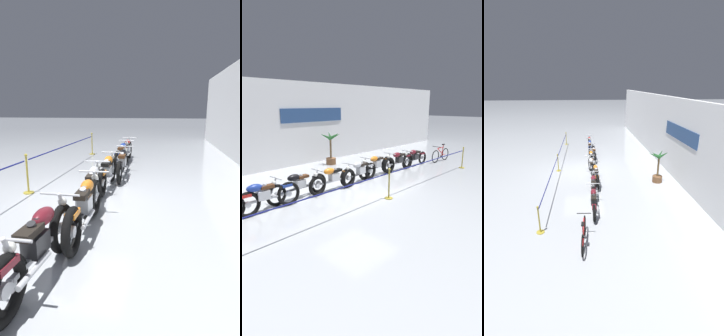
{
  "view_description": "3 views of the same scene",
  "coord_description": "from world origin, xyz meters",
  "views": [
    {
      "loc": [
        6.19,
        2.04,
        2.16
      ],
      "look_at": [
        0.29,
        1.04,
        0.82
      ],
      "focal_mm": 28.0,
      "sensor_mm": 36.0,
      "label": 1
    },
    {
      "loc": [
        -6.59,
        -6.48,
        3.09
      ],
      "look_at": [
        0.46,
        0.14,
        0.72
      ],
      "focal_mm": 28.0,
      "sensor_mm": 36.0,
      "label": 2
    },
    {
      "loc": [
        12.74,
        0.25,
        4.91
      ],
      "look_at": [
        1.08,
        1.19,
        0.47
      ],
      "focal_mm": 24.0,
      "sensor_mm": 36.0,
      "label": 3
    }
  ],
  "objects": [
    {
      "name": "motorcycle_silver_4",
      "position": [
        0.72,
        0.5,
        0.46
      ],
      "size": [
        2.12,
        0.62,
        0.93
      ],
      "color": "black",
      "rests_on": "ground"
    },
    {
      "name": "back_wall",
      "position": [
        0.01,
        5.12,
        2.1
      ],
      "size": [
        28.0,
        0.29,
        4.2
      ],
      "color": "white",
      "rests_on": "ground"
    },
    {
      "name": "motorcycle_maroon_6",
      "position": [
        3.39,
        0.52,
        0.47
      ],
      "size": [
        2.22,
        0.62,
        0.96
      ],
      "color": "black",
      "rests_on": "ground"
    },
    {
      "name": "motorcycle_black_2",
      "position": [
        -1.99,
        0.74,
        0.47
      ],
      "size": [
        2.38,
        0.62,
        0.93
      ],
      "color": "black",
      "rests_on": "ground"
    },
    {
      "name": "stanchion_mid_right",
      "position": [
        6.02,
        -1.44,
        0.36
      ],
      "size": [
        0.28,
        0.28,
        1.05
      ],
      "color": "gold",
      "rests_on": "ground"
    },
    {
      "name": "motorcycle_orange_5",
      "position": [
        1.97,
        0.7,
        0.47
      ],
      "size": [
        2.35,
        0.62,
        0.96
      ],
      "color": "black",
      "rests_on": "ground"
    },
    {
      "name": "motorcycle_maroon_7",
      "position": [
        4.72,
        0.48,
        0.46
      ],
      "size": [
        2.15,
        0.62,
        0.91
      ],
      "color": "black",
      "rests_on": "ground"
    },
    {
      "name": "stanchion_far_left",
      "position": [
        -1.53,
        -1.44,
        0.75
      ],
      "size": [
        12.18,
        0.28,
        1.05
      ],
      "color": "gold",
      "rests_on": "ground"
    },
    {
      "name": "ground_plane",
      "position": [
        0.0,
        0.0,
        0.0
      ],
      "size": [
        120.0,
        120.0,
        0.0
      ],
      "primitive_type": "plane",
      "color": "#B2B7BC"
    },
    {
      "name": "stanchion_mid_left",
      "position": [
        0.09,
        -1.44,
        0.36
      ],
      "size": [
        0.28,
        0.28,
        1.05
      ],
      "color": "gold",
      "rests_on": "ground"
    },
    {
      "name": "motorcycle_blue_1",
      "position": [
        -3.39,
        0.5,
        0.48
      ],
      "size": [
        2.47,
        0.62,
        0.96
      ],
      "color": "black",
      "rests_on": "ground"
    },
    {
      "name": "motorcycle_red_0",
      "position": [
        -4.64,
        0.5,
        0.48
      ],
      "size": [
        2.4,
        0.62,
        0.95
      ],
      "color": "black",
      "rests_on": "ground"
    },
    {
      "name": "bicycle",
      "position": [
        6.73,
        0.08,
        0.37
      ],
      "size": [
        1.7,
        0.48,
        0.94
      ],
      "color": "black",
      "rests_on": "ground"
    },
    {
      "name": "motorcycle_orange_3",
      "position": [
        -0.67,
        0.52,
        0.46
      ],
      "size": [
        2.16,
        0.62,
        0.94
      ],
      "color": "black",
      "rests_on": "ground"
    },
    {
      "name": "potted_palm_left_of_row",
      "position": [
        2.13,
        3.92,
        0.78
      ],
      "size": [
        1.06,
        1.04,
        1.76
      ],
      "color": "brown",
      "rests_on": "ground"
    }
  ]
}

